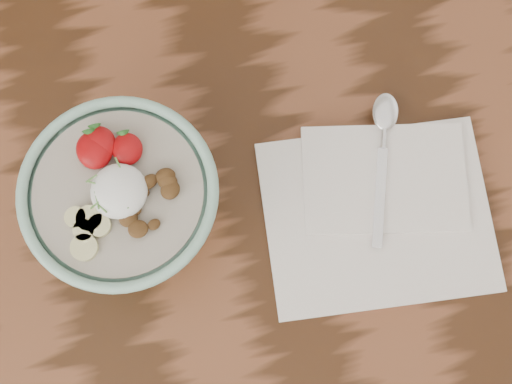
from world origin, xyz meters
TOP-DOWN VIEW (x-y plane):
  - table at (0.00, 0.00)cm, footprint 160.00×90.00cm
  - breakfast_bowl at (-14.78, 5.49)cm, footprint 20.47×20.47cm
  - napkin at (12.46, -1.35)cm, footprint 28.16×24.33cm
  - spoon at (15.43, 6.87)cm, footprint 8.48×17.99cm

SIDE VIEW (x-z plane):
  - table at x=0.00cm, z-range 28.20..103.20cm
  - napkin at x=12.46cm, z-range 74.87..76.45cm
  - spoon at x=15.43cm, z-range 76.50..77.47cm
  - breakfast_bowl at x=-14.78cm, z-range 75.13..88.83cm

